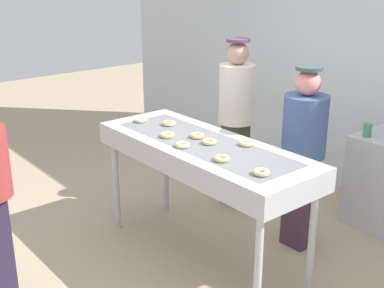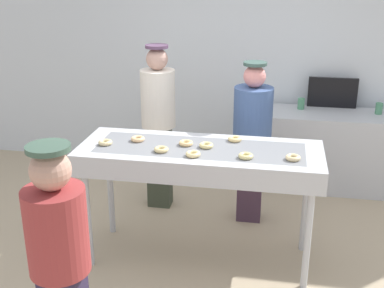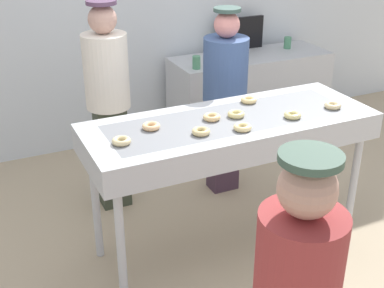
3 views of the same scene
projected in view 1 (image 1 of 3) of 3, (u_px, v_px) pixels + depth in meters
ground_plane at (203, 256)px, 4.44m from camera, size 16.00×16.00×0.00m
back_wall at (368, 38)px, 5.21m from camera, size 8.00×0.12×3.37m
fryer_conveyor at (203, 154)px, 4.13m from camera, size 2.01×0.74×1.04m
plain_donut_0 at (261, 172)px, 3.47m from camera, size 0.15×0.15×0.04m
plain_donut_1 at (222, 158)px, 3.71m from camera, size 0.14×0.14×0.04m
plain_donut_2 at (197, 136)px, 4.21m from camera, size 0.16×0.16×0.04m
plain_donut_3 at (167, 135)px, 4.22m from camera, size 0.16×0.16×0.04m
plain_donut_4 at (141, 120)px, 4.63m from camera, size 0.13×0.13×0.04m
plain_donut_5 at (209, 142)px, 4.07m from camera, size 0.17×0.17×0.04m
plain_donut_6 at (246, 143)px, 4.03m from camera, size 0.13×0.13×0.04m
plain_donut_7 at (183, 145)px, 3.99m from camera, size 0.13×0.13×0.04m
plain_donut_8 at (169, 123)px, 4.53m from camera, size 0.16×0.16×0.04m
worker_baker at (236, 113)px, 5.10m from camera, size 0.35×0.35×1.72m
worker_assistant at (303, 146)px, 4.33m from camera, size 0.37×0.37×1.62m
paper_cup_1 at (367, 130)px, 4.72m from camera, size 0.08×0.08×0.13m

